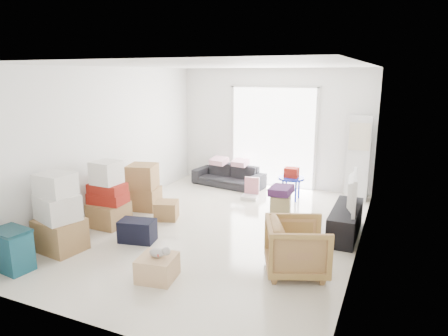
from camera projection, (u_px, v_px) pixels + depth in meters
room_shell at (219, 151)px, 6.51m from camera, size 4.98×6.48×3.18m
sliding_door at (273, 133)px, 9.18m from camera, size 2.10×0.04×2.33m
ac_tower at (358, 158)px, 8.21m from camera, size 0.45×0.30×1.75m
tv_console at (345, 221)px, 6.50m from camera, size 0.41×1.37×0.46m
television at (347, 204)px, 6.43m from camera, size 0.68×1.07×0.13m
sofa at (228, 172)px, 9.32m from camera, size 1.75×0.75×0.66m
pillow_left at (219, 155)px, 9.31m from camera, size 0.40×0.34×0.11m
pillow_right at (240, 156)px, 9.14m from camera, size 0.43×0.36×0.13m
armchair at (297, 245)px, 5.21m from camera, size 0.96×0.99×0.80m
storage_bins at (13, 250)px, 5.31m from camera, size 0.54×0.41×0.58m
box_stack_a at (59, 216)px, 5.86m from camera, size 0.71×0.64×1.18m
box_stack_b at (108, 198)px, 6.84m from camera, size 0.64×0.57×1.14m
box_stack_c at (143, 187)px, 7.72m from camera, size 0.66×0.62×0.88m
loose_box at (167, 210)px, 7.23m from camera, size 0.50×0.50×0.33m
duffel_bag at (137, 231)px, 6.25m from camera, size 0.60×0.43×0.35m
ottoman at (281, 205)px, 7.49m from camera, size 0.41×0.41×0.35m
blanket at (281, 192)px, 7.43m from camera, size 0.43×0.43×0.14m
kids_table at (291, 177)px, 8.30m from camera, size 0.55×0.55×0.68m
toy_walker at (251, 193)px, 8.42m from camera, size 0.36×0.32×0.45m
wood_crate at (157, 268)px, 5.11m from camera, size 0.52×0.52×0.31m
plush_bunny at (159, 252)px, 5.06m from camera, size 0.28×0.16×0.14m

